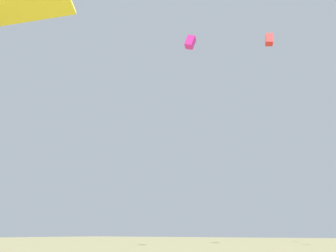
{
  "coord_description": "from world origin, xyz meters",
  "views": [
    {
      "loc": [
        2.25,
        -0.73,
        0.79
      ],
      "look_at": [
        0.0,
        2.73,
        2.22
      ],
      "focal_mm": 33.06,
      "sensor_mm": 36.0,
      "label": 1
    }
  ],
  "objects": [
    {
      "name": "distant_kite_red_mid_right",
      "position": [
        -2.54,
        21.94,
        15.8
      ],
      "size": [
        0.82,
        0.89,
        1.05
      ],
      "color": "red"
    },
    {
      "name": "distant_kite_magenta_mid_left",
      "position": [
        -6.04,
        14.76,
        12.75
      ],
      "size": [
        0.82,
        0.79,
        0.98
      ],
      "color": "#DB2393"
    }
  ]
}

